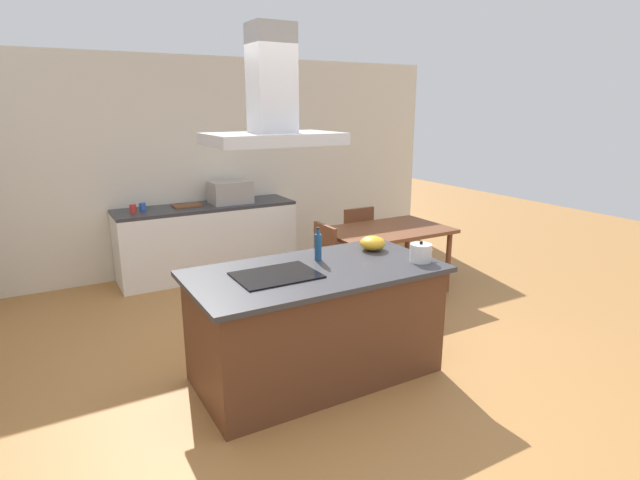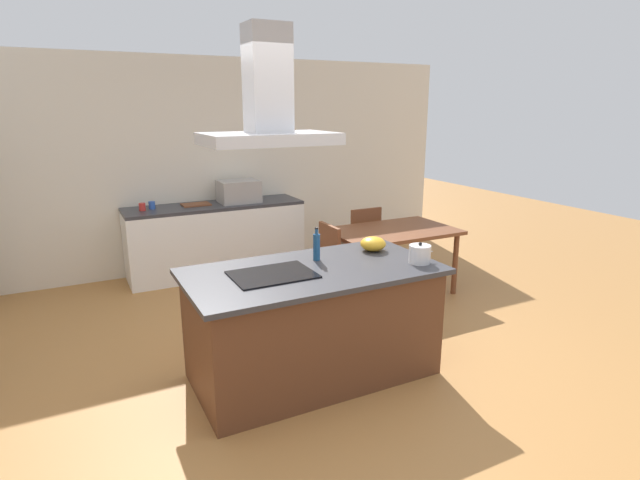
{
  "view_description": "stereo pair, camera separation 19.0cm",
  "coord_description": "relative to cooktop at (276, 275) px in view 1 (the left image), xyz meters",
  "views": [
    {
      "loc": [
        -1.8,
        -3.21,
        2.12
      ],
      "look_at": [
        0.27,
        0.4,
        1.0
      ],
      "focal_mm": 28.45,
      "sensor_mm": 36.0,
      "label": 1
    },
    {
      "loc": [
        -1.63,
        -3.31,
        2.12
      ],
      "look_at": [
        0.27,
        0.4,
        1.0
      ],
      "focal_mm": 28.45,
      "sensor_mm": 36.0,
      "label": 2
    }
  ],
  "objects": [
    {
      "name": "tea_kettle",
      "position": [
        1.15,
        -0.25,
        0.07
      ],
      "size": [
        0.22,
        0.17,
        0.17
      ],
      "color": "silver",
      "rests_on": "kitchen_island"
    },
    {
      "name": "range_hood",
      "position": [
        0.0,
        0.0,
        1.2
      ],
      "size": [
        0.9,
        0.55,
        0.78
      ],
      "color": "#ADADB2"
    },
    {
      "name": "ground",
      "position": [
        0.33,
        1.5,
        -0.91
      ],
      "size": [
        16.0,
        16.0,
        0.0
      ],
      "primitive_type": "plane",
      "color": "#AD753D"
    },
    {
      "name": "cooktop",
      "position": [
        0.0,
        0.0,
        0.0
      ],
      "size": [
        0.6,
        0.44,
        0.01
      ],
      "primitive_type": "cube",
      "color": "black",
      "rests_on": "kitchen_island"
    },
    {
      "name": "cutting_board",
      "position": [
        0.16,
        2.93,
        0.0
      ],
      "size": [
        0.34,
        0.24,
        0.02
      ],
      "primitive_type": "cube",
      "color": "brown",
      "rests_on": "back_counter"
    },
    {
      "name": "coffee_mug_red",
      "position": [
        -0.49,
        2.88,
        0.04
      ],
      "size": [
        0.08,
        0.08,
        0.09
      ],
      "primitive_type": "cylinder",
      "color": "red",
      "rests_on": "back_counter"
    },
    {
      "name": "dining_table",
      "position": [
        1.96,
        1.26,
        -0.24
      ],
      "size": [
        1.4,
        0.9,
        0.75
      ],
      "color": "brown",
      "rests_on": "ground"
    },
    {
      "name": "coffee_mug_blue",
      "position": [
        -0.37,
        2.94,
        0.04
      ],
      "size": [
        0.08,
        0.08,
        0.09
      ],
      "primitive_type": "cylinder",
      "color": "#2D56B2",
      "rests_on": "back_counter"
    },
    {
      "name": "chair_facing_back_wall",
      "position": [
        1.96,
        1.92,
        -0.4
      ],
      "size": [
        0.42,
        0.42,
        0.89
      ],
      "color": "brown",
      "rests_on": "ground"
    },
    {
      "name": "countertop_microwave",
      "position": [
        0.7,
        2.88,
        0.13
      ],
      "size": [
        0.5,
        0.38,
        0.28
      ],
      "primitive_type": "cube",
      "color": "#9E9993",
      "rests_on": "back_counter"
    },
    {
      "name": "olive_oil_bottle",
      "position": [
        0.46,
        0.19,
        0.11
      ],
      "size": [
        0.06,
        0.06,
        0.27
      ],
      "color": "navy",
      "rests_on": "kitchen_island"
    },
    {
      "name": "mixing_bowl",
      "position": [
        1.02,
        0.21,
        0.05
      ],
      "size": [
        0.22,
        0.22,
        0.12
      ],
      "primitive_type": "ellipsoid",
      "color": "gold",
      "rests_on": "kitchen_island"
    },
    {
      "name": "back_counter",
      "position": [
        0.38,
        2.88,
        -0.46
      ],
      "size": [
        2.2,
        0.62,
        0.9
      ],
      "color": "white",
      "rests_on": "ground"
    },
    {
      "name": "chair_at_left_end",
      "position": [
        1.05,
        1.26,
        -0.4
      ],
      "size": [
        0.42,
        0.42,
        0.89
      ],
      "color": "brown",
      "rests_on": "ground"
    },
    {
      "name": "wall_back",
      "position": [
        0.33,
        3.25,
        0.44
      ],
      "size": [
        7.2,
        0.1,
        2.7
      ],
      "primitive_type": "cube",
      "color": "beige",
      "rests_on": "ground"
    },
    {
      "name": "kitchen_island",
      "position": [
        0.33,
        0.0,
        -0.45
      ],
      "size": [
        1.95,
        1.02,
        0.9
      ],
      "color": "#59331E",
      "rests_on": "ground"
    }
  ]
}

